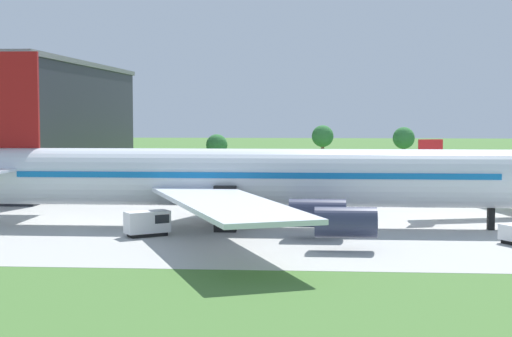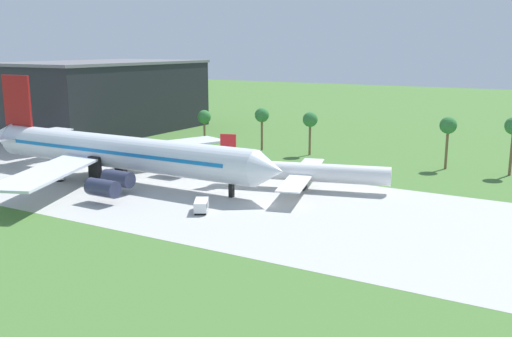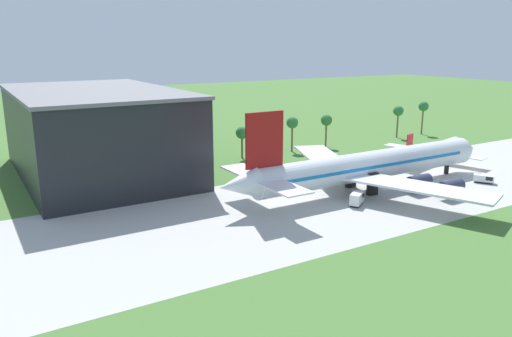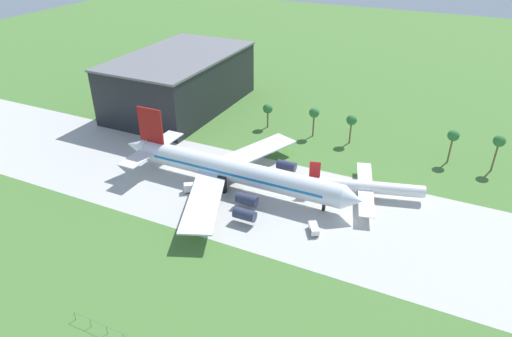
# 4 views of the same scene
# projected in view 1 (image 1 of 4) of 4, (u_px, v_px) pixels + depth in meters

# --- Properties ---
(jet_airliner) EXTENTS (74.76, 60.58, 19.75)m
(jet_airliner) POSITION_uv_depth(u_px,v_px,m) (244.00, 178.00, 87.61)
(jet_airliner) COLOR silver
(jet_airliner) RESTS_ON ground_plane
(fuel_truck) EXTENTS (4.89, 4.20, 2.64)m
(fuel_truck) POSITION_uv_depth(u_px,v_px,m) (149.00, 223.00, 81.60)
(fuel_truck) COLOR black
(fuel_truck) RESTS_ON ground_plane
(palm_tree_row) EXTENTS (79.14, 3.60, 11.98)m
(palm_tree_row) POSITION_uv_depth(u_px,v_px,m) (445.00, 138.00, 127.81)
(palm_tree_row) COLOR brown
(palm_tree_row) RESTS_ON ground_plane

